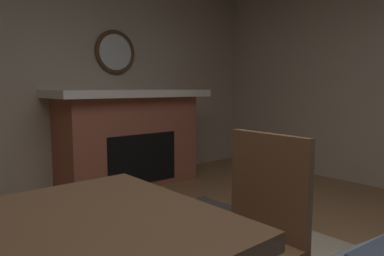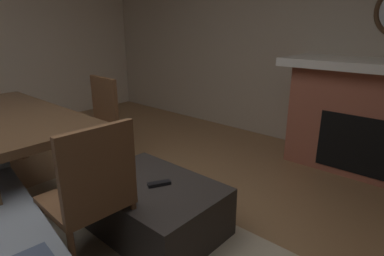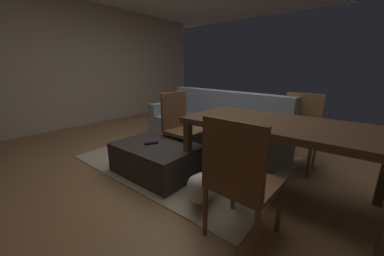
# 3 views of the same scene
# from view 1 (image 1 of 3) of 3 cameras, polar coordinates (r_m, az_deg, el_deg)

# --- Properties ---
(wall_back_fireplace_side) EXTENTS (6.97, 0.12, 2.60)m
(wall_back_fireplace_side) POSITION_cam_1_polar(r_m,az_deg,el_deg) (4.03, -27.30, 8.13)
(wall_back_fireplace_side) COLOR #B7A893
(wall_back_fireplace_side) RESTS_ON ground
(fireplace) EXTENTS (1.82, 0.76, 1.11)m
(fireplace) POSITION_cam_1_polar(r_m,az_deg,el_deg) (4.15, -10.14, -1.50)
(fireplace) COLOR #9E5642
(fireplace) RESTS_ON ground
(round_wall_mirror) EXTENTS (0.52, 0.05, 0.52)m
(round_wall_mirror) POSITION_cam_1_polar(r_m,az_deg,el_deg) (4.38, -12.36, 11.94)
(round_wall_mirror) COLOR #4C331E
(tv_remote) EXTENTS (0.12, 0.17, 0.02)m
(tv_remote) POSITION_cam_1_polar(r_m,az_deg,el_deg) (2.05, -1.07, -15.11)
(tv_remote) COLOR black
(tv_remote) RESTS_ON ottoman_coffee_table
(dining_chair_west) EXTENTS (0.46, 0.46, 0.93)m
(dining_chair_west) POSITION_cam_1_polar(r_m,az_deg,el_deg) (1.66, 9.77, -15.22)
(dining_chair_west) COLOR brown
(dining_chair_west) RESTS_ON ground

